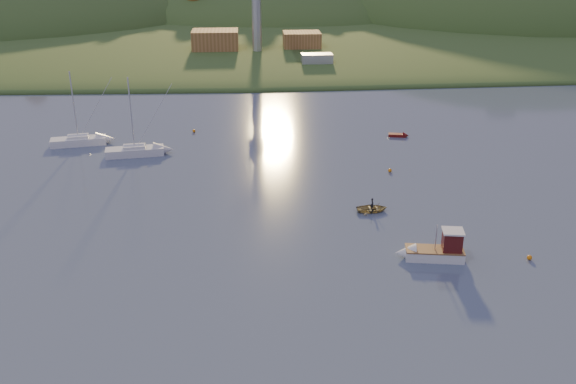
{
  "coord_description": "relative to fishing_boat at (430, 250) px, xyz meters",
  "views": [
    {
      "loc": [
        -0.95,
        -34.11,
        31.18
      ],
      "look_at": [
        3.52,
        32.68,
        2.89
      ],
      "focal_mm": 40.0,
      "sensor_mm": 36.0,
      "label": 1
    }
  ],
  "objects": [
    {
      "name": "buoy_1",
      "position": [
        1.16,
        24.05,
        -0.7
      ],
      "size": [
        0.5,
        0.5,
        0.5
      ],
      "primitive_type": "sphere",
      "color": "orange",
      "rests_on": "ground"
    },
    {
      "name": "work_vessel",
      "position": [
        -1.99,
        86.59,
        0.52
      ],
      "size": [
        16.14,
        6.12,
        4.12
      ],
      "rotation": [
        0.0,
        0.0,
        0.03
      ],
      "color": "slate",
      "rests_on": "ground"
    },
    {
      "name": "buoy_0",
      "position": [
        9.9,
        -0.89,
        -0.7
      ],
      "size": [
        0.5,
        0.5,
        0.5
      ],
      "primitive_type": "sphere",
      "color": "orange",
      "rests_on": "ground"
    },
    {
      "name": "fishing_boat",
      "position": [
        0.0,
        0.0,
        0.0
      ],
      "size": [
        6.98,
        3.09,
        4.3
      ],
      "rotation": [
        0.0,
        0.0,
        2.99
      ],
      "color": "white",
      "rests_on": "ground"
    },
    {
      "name": "sailboat_far",
      "position": [
        -34.18,
        33.16,
        -0.21
      ],
      "size": [
        8.49,
        3.57,
        11.42
      ],
      "rotation": [
        0.0,
        0.0,
        0.14
      ],
      "color": "white",
      "rests_on": "ground"
    },
    {
      "name": "shore_slope",
      "position": [
        -16.99,
        143.59,
        -0.95
      ],
      "size": [
        640.0,
        150.0,
        7.0
      ],
      "primitive_type": "ellipsoid",
      "color": "#3A5321",
      "rests_on": "ground"
    },
    {
      "name": "red_tender",
      "position": [
        6.21,
        39.21,
        -0.73
      ],
      "size": [
        3.31,
        1.68,
        1.08
      ],
      "rotation": [
        0.0,
        0.0,
        -0.2
      ],
      "color": "#5C0E0D",
      "rests_on": "ground"
    },
    {
      "name": "hillside_trees",
      "position": [
        -16.99,
        163.59,
        -0.95
      ],
      "size": [
        280.0,
        50.0,
        32.0
      ],
      "primitive_type": null,
      "color": "#274B1B",
      "rests_on": "ground"
    },
    {
      "name": "buoy_2",
      "position": [
        -26.44,
        43.68,
        -0.7
      ],
      "size": [
        0.5,
        0.5,
        0.5
      ],
      "primitive_type": "sphere",
      "color": "orange",
      "rests_on": "ground"
    },
    {
      "name": "canoe",
      "position": [
        -3.64,
        11.65,
        -0.58
      ],
      "size": [
        3.74,
        2.76,
        0.75
      ],
      "primitive_type": "imported",
      "rotation": [
        0.0,
        0.0,
        1.63
      ],
      "color": "#90814F",
      "rests_on": "ground"
    },
    {
      "name": "far_shore",
      "position": [
        -16.99,
        208.59,
        -0.95
      ],
      "size": [
        620.0,
        220.0,
        1.5
      ],
      "primitive_type": "cube",
      "color": "#3A5321",
      "rests_on": "ground"
    },
    {
      "name": "hill_right",
      "position": [
        78.01,
        173.59,
        -0.95
      ],
      "size": [
        150.0,
        130.0,
        60.0
      ],
      "primitive_type": "ellipsoid",
      "color": "#3A5321",
      "rests_on": "ground"
    },
    {
      "name": "paddler",
      "position": [
        -3.64,
        11.65,
        -0.25
      ],
      "size": [
        0.36,
        0.53,
        1.41
      ],
      "primitive_type": "imported",
      "rotation": [
        0.0,
        0.0,
        1.63
      ],
      "color": "black",
      "rests_on": "ground"
    },
    {
      "name": "shed_west",
      "position": [
        -24.99,
        101.59,
        3.85
      ],
      "size": [
        11.0,
        8.0,
        4.8
      ],
      "primitive_type": "cube",
      "color": "#8F5D2F",
      "rests_on": "wharf"
    },
    {
      "name": "sailboat_near",
      "position": [
        -43.4,
        38.55,
        -0.22
      ],
      "size": [
        8.37,
        3.74,
        11.21
      ],
      "rotation": [
        0.0,
        0.0,
        0.17
      ],
      "color": "white",
      "rests_on": "ground"
    },
    {
      "name": "hill_center",
      "position": [
        -6.99,
        188.59,
        -0.95
      ],
      "size": [
        140.0,
        120.0,
        36.0
      ],
      "primitive_type": "ellipsoid",
      "color": "#3A5321",
      "rests_on": "ground"
    },
    {
      "name": "shed_east",
      "position": [
        -3.99,
        102.59,
        3.45
      ],
      "size": [
        9.0,
        7.0,
        4.0
      ],
      "primitive_type": "cube",
      "color": "#8F5D2F",
      "rests_on": "wharf"
    },
    {
      "name": "wharf",
      "position": [
        -11.99,
        100.59,
        0.25
      ],
      "size": [
        42.0,
        16.0,
        2.4
      ],
      "primitive_type": "cube",
      "color": "slate",
      "rests_on": "ground"
    }
  ]
}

